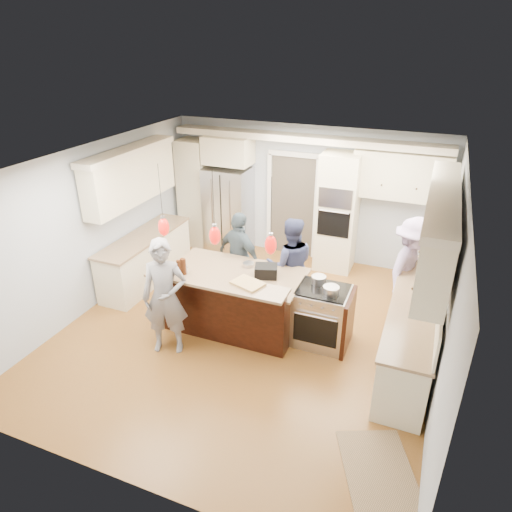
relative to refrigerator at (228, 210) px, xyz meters
The scene contains 23 objects.
ground_plane 3.19m from the refrigerator, 59.58° to the right, with size 6.00×6.00×0.00m, color #9D672B.
room_shell 3.20m from the refrigerator, 59.58° to the right, with size 5.54×6.04×2.72m.
refrigerator is the anchor object (origin of this frame).
oven_column 2.31m from the refrigerator, ahead, with size 0.72×0.69×2.30m.
back_upper_cabinets 1.12m from the refrigerator, ahead, with size 5.30×0.61×2.54m.
right_counter_run 4.63m from the refrigerator, 30.36° to the right, with size 0.64×3.10×2.51m.
left_cabinets 2.05m from the refrigerator, 115.94° to the right, with size 0.64×2.30×2.51m.
kitchen_island 2.91m from the refrigerator, 63.09° to the right, with size 2.10×1.46×1.12m.
island_range 3.71m from the refrigerator, 42.59° to the right, with size 0.82×0.71×0.92m.
pendant_lights 3.53m from the refrigerator, 67.57° to the right, with size 1.75×0.15×1.03m.
person_bar_end 3.56m from the refrigerator, 79.49° to the right, with size 0.64×0.42×1.77m, color gray.
person_far_left 2.65m from the refrigerator, 42.55° to the right, with size 0.80×0.62×1.65m, color navy.
person_far_right 2.08m from the refrigerator, 59.60° to the right, with size 0.94×0.39×1.61m, color #41525C.
person_range_side 4.03m from the refrigerator, 19.42° to the right, with size 1.13×0.65×1.75m, color #A691C3.
floor_rug 6.00m from the refrigerator, 49.35° to the right, with size 0.73×1.06×0.01m, color #9C7855.
water_bottle 3.26m from the refrigerator, 83.70° to the right, with size 0.08×0.08×0.33m, color silver.
beer_bottle_a 3.24m from the refrigerator, 76.66° to the right, with size 0.06×0.06×0.22m, color #411D0B.
beer_bottle_b 3.32m from the refrigerator, 77.15° to the right, with size 0.06×0.06×0.23m, color #411D0B.
beer_bottle_c 3.29m from the refrigerator, 75.91° to the right, with size 0.06×0.06×0.24m, color #411D0B.
drink_can 3.25m from the refrigerator, 75.69° to the right, with size 0.06×0.06×0.11m, color #B7B7BC.
cutting_board 3.58m from the refrigerator, 60.50° to the right, with size 0.42×0.30×0.03m, color tan.
pot_large 3.50m from the refrigerator, 42.60° to the right, with size 0.21×0.21×0.12m, color #B7B7BC.
pot_small 3.82m from the refrigerator, 42.57° to the right, with size 0.23×0.23×0.11m, color #B7B7BC.
Camera 1 is at (2.36, -5.51, 4.24)m, focal length 32.00 mm.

